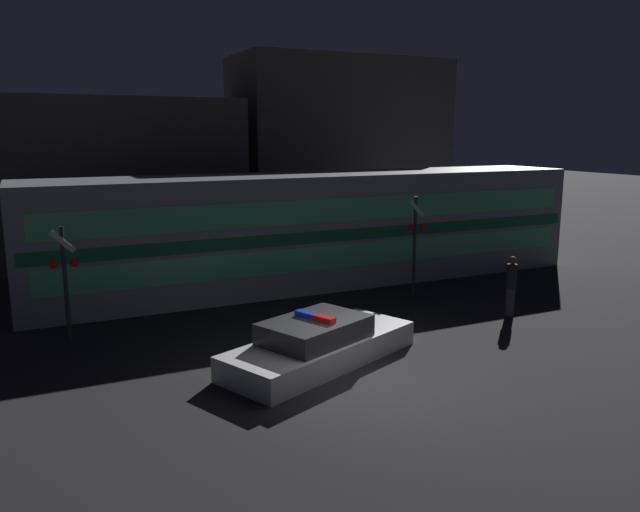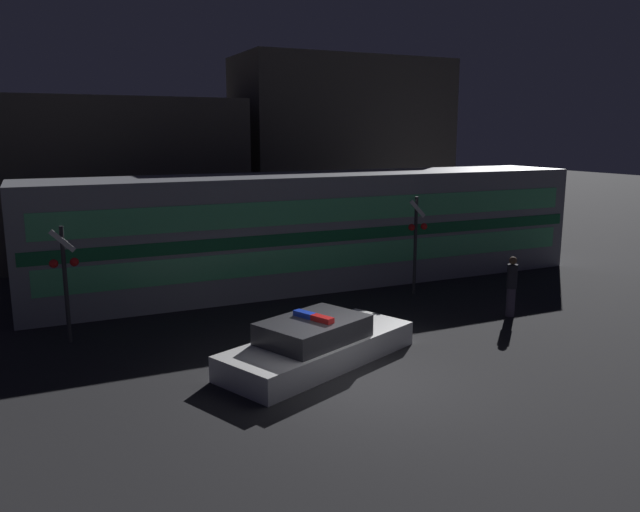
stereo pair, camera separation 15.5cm
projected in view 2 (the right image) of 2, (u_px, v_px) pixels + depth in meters
name	position (u px, v px, depth m)	size (l,w,h in m)	color
ground_plane	(364.00, 382.00, 12.75)	(120.00, 120.00, 0.00)	black
train	(320.00, 229.00, 20.94)	(18.83, 3.06, 3.69)	gray
police_car	(318.00, 344.00, 13.78)	(5.07, 3.47, 1.15)	silver
pedestrian	(512.00, 286.00, 17.18)	(0.28, 0.28, 1.69)	#3F384C
crossing_signal_near	(416.00, 238.00, 19.36)	(0.66, 0.27, 3.09)	#2D2D33
crossing_signal_far	(65.00, 275.00, 14.81)	(0.66, 0.27, 2.86)	#2D2D33
building_left	(114.00, 180.00, 24.80)	(10.14, 4.07, 6.34)	#47423D
building_center	(342.00, 149.00, 29.99)	(9.99, 4.59, 8.43)	#47423D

